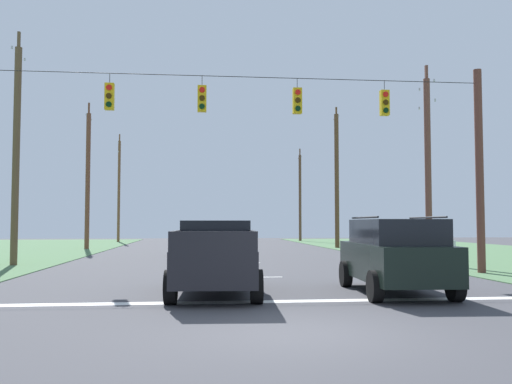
{
  "coord_description": "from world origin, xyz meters",
  "views": [
    {
      "loc": [
        -1.69,
        -9.55,
        1.88
      ],
      "look_at": [
        0.73,
        13.63,
        3.19
      ],
      "focal_mm": 39.03,
      "sensor_mm": 36.0,
      "label": 1
    }
  ],
  "objects_px": {
    "utility_pole_mid_right": "(428,165)",
    "utility_pole_distant_left": "(119,188)",
    "utility_pole_far_right": "(337,179)",
    "utility_pole_distant_right": "(88,179)",
    "pickup_truck": "(215,257)",
    "suv_black": "(395,254)",
    "distant_car_oncoming": "(203,242)",
    "overhead_signal_span": "(246,155)",
    "distant_car_crossing_white": "(408,245)",
    "utility_pole_near_left": "(300,196)",
    "utility_pole_far_left": "(16,152)"
  },
  "relations": [
    {
      "from": "distant_car_oncoming",
      "to": "utility_pole_mid_right",
      "type": "height_order",
      "value": "utility_pole_mid_right"
    },
    {
      "from": "utility_pole_near_left",
      "to": "distant_car_crossing_white",
      "type": "bearing_deg",
      "value": -89.9
    },
    {
      "from": "overhead_signal_span",
      "to": "utility_pole_far_left",
      "type": "bearing_deg",
      "value": 149.67
    },
    {
      "from": "utility_pole_mid_right",
      "to": "utility_pole_distant_right",
      "type": "bearing_deg",
      "value": 137.64
    },
    {
      "from": "distant_car_oncoming",
      "to": "utility_pole_far_right",
      "type": "distance_m",
      "value": 14.0
    },
    {
      "from": "pickup_truck",
      "to": "suv_black",
      "type": "relative_size",
      "value": 1.12
    },
    {
      "from": "suv_black",
      "to": "utility_pole_distant_left",
      "type": "relative_size",
      "value": 0.45
    },
    {
      "from": "overhead_signal_span",
      "to": "distant_car_crossing_white",
      "type": "distance_m",
      "value": 12.22
    },
    {
      "from": "pickup_truck",
      "to": "utility_pole_far_left",
      "type": "relative_size",
      "value": 0.52
    },
    {
      "from": "distant_car_crossing_white",
      "to": "utility_pole_distant_right",
      "type": "height_order",
      "value": "utility_pole_distant_right"
    },
    {
      "from": "distant_car_oncoming",
      "to": "utility_pole_distant_right",
      "type": "bearing_deg",
      "value": 134.02
    },
    {
      "from": "distant_car_crossing_white",
      "to": "pickup_truck",
      "type": "bearing_deg",
      "value": -129.2
    },
    {
      "from": "utility_pole_near_left",
      "to": "utility_pole_distant_left",
      "type": "xyz_separation_m",
      "value": [
        -18.49,
        -0.56,
        0.72
      ]
    },
    {
      "from": "pickup_truck",
      "to": "distant_car_crossing_white",
      "type": "bearing_deg",
      "value": 50.8
    },
    {
      "from": "distant_car_oncoming",
      "to": "utility_pole_distant_right",
      "type": "xyz_separation_m",
      "value": [
        -8.26,
        8.55,
        4.29
      ]
    },
    {
      "from": "distant_car_oncoming",
      "to": "utility_pole_mid_right",
      "type": "distance_m",
      "value": 13.57
    },
    {
      "from": "utility_pole_mid_right",
      "to": "utility_pole_near_left",
      "type": "distance_m",
      "value": 32.85
    },
    {
      "from": "distant_car_oncoming",
      "to": "pickup_truck",
      "type": "bearing_deg",
      "value": -89.45
    },
    {
      "from": "utility_pole_far_right",
      "to": "overhead_signal_span",
      "type": "bearing_deg",
      "value": -112.41
    },
    {
      "from": "utility_pole_mid_right",
      "to": "utility_pole_near_left",
      "type": "bearing_deg",
      "value": 89.74
    },
    {
      "from": "suv_black",
      "to": "utility_pole_distant_left",
      "type": "height_order",
      "value": "utility_pole_distant_left"
    },
    {
      "from": "utility_pole_far_right",
      "to": "utility_pole_far_left",
      "type": "xyz_separation_m",
      "value": [
        -18.54,
        -15.48,
        -0.15
      ]
    },
    {
      "from": "overhead_signal_span",
      "to": "utility_pole_distant_left",
      "type": "bearing_deg",
      "value": 104.67
    },
    {
      "from": "suv_black",
      "to": "distant_car_crossing_white",
      "type": "bearing_deg",
      "value": 67.48
    },
    {
      "from": "suv_black",
      "to": "distant_car_oncoming",
      "type": "distance_m",
      "value": 18.71
    },
    {
      "from": "utility_pole_far_right",
      "to": "utility_pole_distant_right",
      "type": "xyz_separation_m",
      "value": [
        -18.4,
        -0.03,
        -0.13
      ]
    },
    {
      "from": "distant_car_crossing_white",
      "to": "utility_pole_near_left",
      "type": "distance_m",
      "value": 29.96
    },
    {
      "from": "distant_car_crossing_white",
      "to": "utility_pole_near_left",
      "type": "height_order",
      "value": "utility_pole_near_left"
    },
    {
      "from": "overhead_signal_span",
      "to": "utility_pole_far_right",
      "type": "relative_size",
      "value": 1.69
    },
    {
      "from": "utility_pole_near_left",
      "to": "utility_pole_far_left",
      "type": "relative_size",
      "value": 0.92
    },
    {
      "from": "utility_pole_distant_left",
      "to": "distant_car_crossing_white",
      "type": "bearing_deg",
      "value": -57.54
    },
    {
      "from": "utility_pole_far_left",
      "to": "utility_pole_mid_right",
      "type": "bearing_deg",
      "value": -4.09
    },
    {
      "from": "overhead_signal_span",
      "to": "pickup_truck",
      "type": "distance_m",
      "value": 6.08
    },
    {
      "from": "overhead_signal_span",
      "to": "utility_pole_distant_right",
      "type": "distance_m",
      "value": 23.28
    },
    {
      "from": "utility_pole_far_left",
      "to": "utility_pole_distant_left",
      "type": "xyz_separation_m",
      "value": [
        0.19,
        30.97,
        0.34
      ]
    },
    {
      "from": "overhead_signal_span",
      "to": "utility_pole_far_left",
      "type": "distance_m",
      "value": 11.37
    },
    {
      "from": "utility_pole_far_right",
      "to": "utility_pole_mid_right",
      "type": "bearing_deg",
      "value": -90.02
    },
    {
      "from": "distant_car_crossing_white",
      "to": "utility_pole_mid_right",
      "type": "relative_size",
      "value": 0.48
    },
    {
      "from": "utility_pole_far_left",
      "to": "utility_pole_distant_right",
      "type": "relative_size",
      "value": 0.99
    },
    {
      "from": "overhead_signal_span",
      "to": "utility_pole_distant_right",
      "type": "height_order",
      "value": "utility_pole_distant_right"
    },
    {
      "from": "distant_car_crossing_white",
      "to": "utility_pole_far_right",
      "type": "height_order",
      "value": "utility_pole_far_right"
    },
    {
      "from": "pickup_truck",
      "to": "utility_pole_far_left",
      "type": "xyz_separation_m",
      "value": [
        -8.57,
        10.64,
        4.09
      ]
    },
    {
      "from": "utility_pole_mid_right",
      "to": "utility_pole_distant_left",
      "type": "height_order",
      "value": "utility_pole_distant_left"
    },
    {
      "from": "distant_car_oncoming",
      "to": "utility_pole_near_left",
      "type": "bearing_deg",
      "value": 67.35
    },
    {
      "from": "pickup_truck",
      "to": "utility_pole_distant_right",
      "type": "height_order",
      "value": "utility_pole_distant_right"
    },
    {
      "from": "distant_car_crossing_white",
      "to": "utility_pole_far_left",
      "type": "bearing_deg",
      "value": -174.45
    },
    {
      "from": "pickup_truck",
      "to": "distant_car_crossing_white",
      "type": "relative_size",
      "value": 1.25
    },
    {
      "from": "pickup_truck",
      "to": "utility_pole_mid_right",
      "type": "xyz_separation_m",
      "value": [
        9.96,
        9.31,
        3.57
      ]
    },
    {
      "from": "utility_pole_far_left",
      "to": "utility_pole_distant_right",
      "type": "height_order",
      "value": "utility_pole_distant_right"
    },
    {
      "from": "overhead_signal_span",
      "to": "utility_pole_near_left",
      "type": "relative_size",
      "value": 1.87
    }
  ]
}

